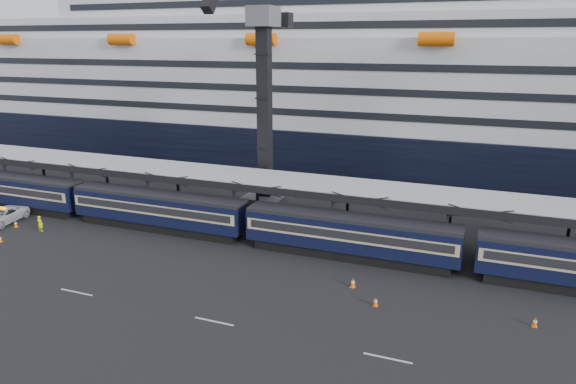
# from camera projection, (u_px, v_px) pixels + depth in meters

# --- Properties ---
(ground) EXTENTS (260.00, 260.00, 0.00)m
(ground) POSITION_uv_depth(u_px,v_px,m) (429.00, 331.00, 34.22)
(ground) COLOR black
(ground) RESTS_ON ground
(train) EXTENTS (133.05, 3.00, 4.05)m
(train) POSITION_uv_depth(u_px,v_px,m) (388.00, 239.00, 44.14)
(train) COLOR black
(train) RESTS_ON ground
(canopy) EXTENTS (130.00, 6.25, 5.53)m
(canopy) POSITION_uv_depth(u_px,v_px,m) (451.00, 198.00, 45.27)
(canopy) COLOR #96999E
(canopy) RESTS_ON ground
(cruise_ship) EXTENTS (214.09, 28.84, 34.00)m
(cruise_ship) POSITION_uv_depth(u_px,v_px,m) (464.00, 87.00, 72.28)
(cruise_ship) COLOR black
(cruise_ship) RESTS_ON ground
(crane_dark_near) EXTENTS (4.50, 17.75, 35.08)m
(crane_dark_near) POSITION_uv_depth(u_px,v_px,m) (263.00, 106.00, 54.33)
(crane_dark_near) COLOR #4F5157
(crane_dark_near) RESTS_ON ground
(pickup_truck) EXTENTS (3.38, 5.98, 1.58)m
(pickup_truck) POSITION_uv_depth(u_px,v_px,m) (3.00, 216.00, 54.37)
(pickup_truck) COLOR silver
(pickup_truck) RESTS_ON ground
(worker) EXTENTS (0.61, 0.41, 1.65)m
(worker) POSITION_uv_depth(u_px,v_px,m) (40.00, 224.00, 51.94)
(worker) COLOR #F7FF0D
(worker) RESTS_ON ground
(traffic_cone_a) EXTENTS (0.38, 0.38, 0.76)m
(traffic_cone_a) POSITION_uv_depth(u_px,v_px,m) (16.00, 224.00, 53.25)
(traffic_cone_a) COLOR #FF6508
(traffic_cone_a) RESTS_ON ground
(traffic_cone_b) EXTENTS (0.33, 0.33, 0.67)m
(traffic_cone_b) POSITION_uv_depth(u_px,v_px,m) (0.00, 239.00, 49.32)
(traffic_cone_b) COLOR #FF6508
(traffic_cone_b) RESTS_ON ground
(traffic_cone_c) EXTENTS (0.41, 0.41, 0.83)m
(traffic_cone_c) POSITION_uv_depth(u_px,v_px,m) (353.00, 282.00, 40.25)
(traffic_cone_c) COLOR #FF6508
(traffic_cone_c) RESTS_ON ground
(traffic_cone_d) EXTENTS (0.36, 0.36, 0.72)m
(traffic_cone_d) POSITION_uv_depth(u_px,v_px,m) (376.00, 301.00, 37.41)
(traffic_cone_d) COLOR #FF6508
(traffic_cone_d) RESTS_ON ground
(traffic_cone_e) EXTENTS (0.36, 0.36, 0.71)m
(traffic_cone_e) POSITION_uv_depth(u_px,v_px,m) (535.00, 322.00, 34.71)
(traffic_cone_e) COLOR #FF6508
(traffic_cone_e) RESTS_ON ground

